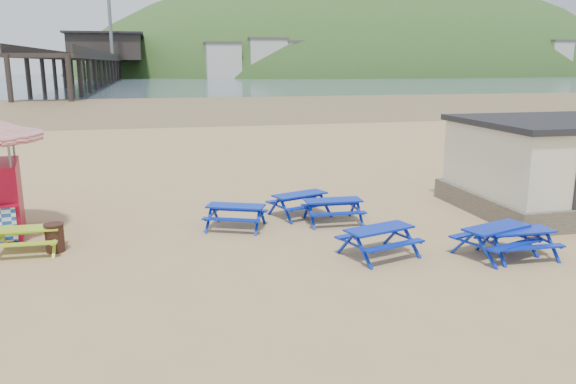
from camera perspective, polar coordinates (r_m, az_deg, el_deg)
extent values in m
plane|color=tan|center=(16.51, -0.57, -4.61)|extent=(400.00, 400.00, 0.00)
plane|color=olive|center=(70.62, -10.55, 8.69)|extent=(400.00, 400.00, 0.00)
plane|color=#455662|center=(185.46, -12.42, 11.11)|extent=(400.00, 400.00, 0.00)
cube|color=#02169A|center=(18.62, 1.22, -0.24)|extent=(1.95, 1.28, 0.05)
cube|color=#02169A|center=(19.18, 0.20, -0.71)|extent=(1.79, 0.85, 0.05)
cube|color=#02169A|center=(18.21, 2.29, -1.47)|extent=(1.79, 0.85, 0.05)
cube|color=#02169A|center=(17.27, -5.34, -1.43)|extent=(1.88, 1.30, 0.05)
cube|color=#02169A|center=(17.89, -4.85, -1.82)|extent=(1.71, 0.90, 0.05)
cube|color=#02169A|center=(16.80, -5.82, -2.81)|extent=(1.71, 0.90, 0.05)
cube|color=#02169A|center=(17.89, 4.61, -0.85)|extent=(1.82, 0.76, 0.05)
cube|color=#02169A|center=(18.51, 4.09, -1.26)|extent=(1.81, 0.31, 0.05)
cube|color=#02169A|center=(17.40, 5.13, -2.21)|extent=(1.81, 0.31, 0.05)
cube|color=#02169A|center=(14.94, 9.27, -3.68)|extent=(1.98, 1.23, 0.05)
cube|color=#02169A|center=(15.48, 7.78, -4.15)|extent=(1.84, 0.79, 0.05)
cube|color=#02169A|center=(14.58, 10.77, -5.35)|extent=(1.84, 0.79, 0.05)
cube|color=#02169A|center=(15.76, 20.42, -3.40)|extent=(2.03, 1.29, 0.05)
cube|color=#02169A|center=(16.22, 18.59, -3.89)|extent=(1.88, 0.84, 0.05)
cube|color=#02169A|center=(15.48, 22.16, -4.97)|extent=(1.88, 0.84, 0.05)
cube|color=#02169A|center=(15.90, 22.43, -3.62)|extent=(1.78, 0.74, 0.05)
cube|color=#02169A|center=(16.44, 21.22, -3.99)|extent=(1.77, 0.29, 0.05)
cube|color=#02169A|center=(15.52, 23.55, -5.18)|extent=(1.77, 0.29, 0.05)
cube|color=#97BB18|center=(16.55, -24.98, -3.39)|extent=(1.67, 0.69, 0.05)
cube|color=#97BB18|center=(17.13, -24.50, -3.71)|extent=(1.66, 0.27, 0.05)
cube|color=#97BB18|center=(16.10, -25.32, -4.82)|extent=(1.66, 0.27, 0.05)
cylinder|color=#361C13|center=(16.44, -22.61, -4.35)|extent=(0.50, 0.50, 0.75)
cylinder|color=#361C13|center=(16.34, -22.72, -3.06)|extent=(0.53, 0.53, 0.04)
cube|color=#665B4C|center=(21.99, 26.54, -0.60)|extent=(7.40, 5.40, 0.70)
cube|color=beige|center=(21.73, 26.94, 3.25)|extent=(7.00, 5.00, 2.30)
cube|color=black|center=(190.92, -18.08, 12.63)|extent=(9.00, 220.00, 0.60)
cube|color=black|center=(201.95, -17.92, 13.76)|extent=(22.00, 30.00, 8.00)
cube|color=black|center=(202.10, -18.00, 14.98)|extent=(24.00, 32.00, 0.60)
cylinder|color=slate|center=(180.36, -17.69, 17.14)|extent=(1.00, 1.00, 28.00)
ellipsoid|color=#2D4C1E|center=(262.98, 7.69, 9.56)|extent=(264.00, 144.00, 108.00)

